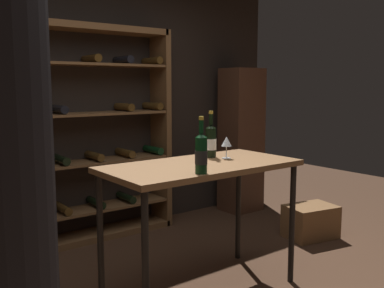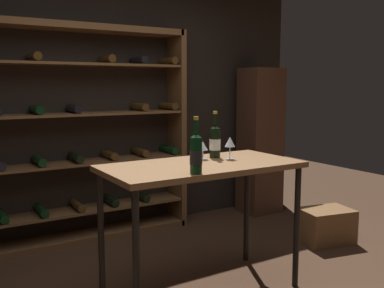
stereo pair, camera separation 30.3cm
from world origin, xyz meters
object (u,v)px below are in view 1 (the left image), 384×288
(wine_rack, at_px, (60,137))
(wine_crate, at_px, (311,221))
(wine_glass_stemmed_left, at_px, (200,147))
(display_cabinet, at_px, (241,140))
(wine_glass_stemmed_center, at_px, (226,142))
(wine_bottle_amber_reserve, at_px, (201,153))
(tasting_table, at_px, (201,176))
(wine_bottle_gold_foil, at_px, (211,141))

(wine_rack, relative_size, wine_crate, 4.75)
(wine_crate, bearing_deg, wine_glass_stemmed_left, -175.99)
(display_cabinet, relative_size, wine_glass_stemmed_center, 10.15)
(wine_bottle_amber_reserve, xyz_separation_m, wine_glass_stemmed_left, (0.32, 0.42, -0.03))
(display_cabinet, relative_size, wine_glass_stemmed_left, 12.59)
(wine_bottle_amber_reserve, bearing_deg, tasting_table, 51.24)
(wine_rack, relative_size, wine_glass_stemmed_center, 13.66)
(wine_bottle_amber_reserve, bearing_deg, wine_glass_stemmed_left, 52.20)
(tasting_table, xyz_separation_m, wine_crate, (1.58, 0.24, -0.70))
(wine_rack, bearing_deg, tasting_table, -74.14)
(wine_rack, distance_m, wine_crate, 2.55)
(wine_bottle_gold_foil, bearing_deg, wine_rack, 115.73)
(display_cabinet, height_order, wine_glass_stemmed_left, display_cabinet)
(tasting_table, bearing_deg, wine_glass_stemmed_center, 8.69)
(wine_bottle_amber_reserve, bearing_deg, wine_bottle_gold_foil, 44.66)
(wine_bottle_amber_reserve, distance_m, wine_glass_stemmed_left, 0.53)
(wine_glass_stemmed_left, bearing_deg, wine_glass_stemmed_center, -27.43)
(wine_rack, xyz_separation_m, display_cabinet, (2.15, -0.15, -0.18))
(wine_glass_stemmed_left, height_order, wine_glass_stemmed_center, wine_glass_stemmed_center)
(tasting_table, xyz_separation_m, display_cabinet, (1.71, 1.38, -0.01))
(wine_rack, bearing_deg, wine_glass_stemmed_left, -69.14)
(wine_rack, distance_m, wine_bottle_amber_reserve, 1.82)
(display_cabinet, bearing_deg, tasting_table, -141.21)
(tasting_table, relative_size, display_cabinet, 0.82)
(wine_rack, height_order, wine_crate, wine_rack)
(tasting_table, distance_m, wine_glass_stemmed_center, 0.35)
(wine_rack, relative_size, wine_bottle_gold_foil, 6.44)
(wine_crate, distance_m, wine_glass_stemmed_center, 1.61)
(wine_crate, bearing_deg, wine_rack, 147.36)
(wine_bottle_gold_foil, bearing_deg, wine_crate, 3.19)
(display_cabinet, bearing_deg, wine_glass_stemmed_center, -137.12)
(wine_bottle_gold_foil, bearing_deg, tasting_table, -143.95)
(wine_crate, bearing_deg, wine_glass_stemmed_center, -171.43)
(display_cabinet, xyz_separation_m, wine_bottle_gold_foil, (-1.49, -1.21, 0.23))
(wine_rack, distance_m, wine_bottle_gold_foil, 1.52)
(tasting_table, height_order, wine_bottle_gold_foil, wine_bottle_gold_foil)
(wine_glass_stemmed_left, bearing_deg, wine_rack, 110.86)
(wine_bottle_amber_reserve, relative_size, wine_glass_stemmed_left, 2.65)
(wine_rack, relative_size, wine_bottle_amber_reserve, 6.38)
(wine_glass_stemmed_left, bearing_deg, wine_bottle_amber_reserve, -127.80)
(wine_crate, height_order, wine_bottle_amber_reserve, wine_bottle_amber_reserve)
(wine_bottle_amber_reserve, relative_size, wine_bottle_gold_foil, 1.01)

